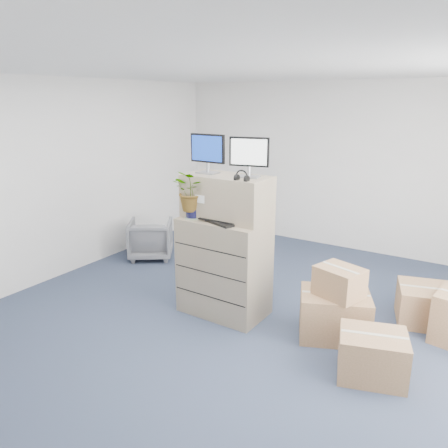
{
  "coord_description": "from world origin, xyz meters",
  "views": [
    {
      "loc": [
        2.23,
        -3.74,
        2.51
      ],
      "look_at": [
        -0.38,
        0.4,
        1.1
      ],
      "focal_mm": 35.0,
      "sensor_mm": 36.0,
      "label": 1
    }
  ],
  "objects_px": {
    "filing_cabinet_lower": "(224,267)",
    "monitor_right": "(249,155)",
    "water_bottle": "(232,207)",
    "office_chair": "(151,237)",
    "monitor_left": "(207,151)",
    "keyboard": "(219,221)",
    "potted_plant": "(193,196)"
  },
  "relations": [
    {
      "from": "filing_cabinet_lower",
      "to": "monitor_right",
      "type": "xyz_separation_m",
      "value": [
        0.28,
        0.07,
        1.33
      ]
    },
    {
      "from": "monitor_right",
      "to": "water_bottle",
      "type": "relative_size",
      "value": 1.45
    },
    {
      "from": "monitor_right",
      "to": "office_chair",
      "type": "relative_size",
      "value": 0.64
    },
    {
      "from": "monitor_left",
      "to": "keyboard",
      "type": "xyz_separation_m",
      "value": [
        0.27,
        -0.18,
        -0.74
      ]
    },
    {
      "from": "water_bottle",
      "to": "potted_plant",
      "type": "height_order",
      "value": "potted_plant"
    },
    {
      "from": "filing_cabinet_lower",
      "to": "potted_plant",
      "type": "relative_size",
      "value": 2.03
    },
    {
      "from": "filing_cabinet_lower",
      "to": "keyboard",
      "type": "height_order",
      "value": "keyboard"
    },
    {
      "from": "office_chair",
      "to": "monitor_left",
      "type": "bearing_deg",
      "value": 117.69
    },
    {
      "from": "filing_cabinet_lower",
      "to": "office_chair",
      "type": "height_order",
      "value": "filing_cabinet_lower"
    },
    {
      "from": "monitor_left",
      "to": "potted_plant",
      "type": "height_order",
      "value": "monitor_left"
    },
    {
      "from": "keyboard",
      "to": "potted_plant",
      "type": "bearing_deg",
      "value": -157.7
    },
    {
      "from": "filing_cabinet_lower",
      "to": "monitor_right",
      "type": "bearing_deg",
      "value": 15.37
    },
    {
      "from": "filing_cabinet_lower",
      "to": "office_chair",
      "type": "bearing_deg",
      "value": 155.76
    },
    {
      "from": "monitor_right",
      "to": "water_bottle",
      "type": "bearing_deg",
      "value": 177.12
    },
    {
      "from": "filing_cabinet_lower",
      "to": "office_chair",
      "type": "xyz_separation_m",
      "value": [
        -2.02,
        0.97,
        -0.24
      ]
    },
    {
      "from": "filing_cabinet_lower",
      "to": "water_bottle",
      "type": "relative_size",
      "value": 3.85
    },
    {
      "from": "monitor_left",
      "to": "water_bottle",
      "type": "xyz_separation_m",
      "value": [
        0.35,
        -0.02,
        -0.6
      ]
    },
    {
      "from": "monitor_right",
      "to": "office_chair",
      "type": "xyz_separation_m",
      "value": [
        -2.3,
        0.9,
        -1.57
      ]
    },
    {
      "from": "monitor_left",
      "to": "potted_plant",
      "type": "bearing_deg",
      "value": -108.19
    },
    {
      "from": "water_bottle",
      "to": "office_chair",
      "type": "distance_m",
      "value": 2.51
    },
    {
      "from": "keyboard",
      "to": "filing_cabinet_lower",
      "type": "bearing_deg",
      "value": 115.51
    },
    {
      "from": "filing_cabinet_lower",
      "to": "keyboard",
      "type": "relative_size",
      "value": 2.26
    },
    {
      "from": "potted_plant",
      "to": "office_chair",
      "type": "distance_m",
      "value": 2.3
    },
    {
      "from": "office_chair",
      "to": "monitor_right",
      "type": "bearing_deg",
      "value": 123.77
    },
    {
      "from": "monitor_right",
      "to": "water_bottle",
      "type": "distance_m",
      "value": 0.63
    },
    {
      "from": "keyboard",
      "to": "water_bottle",
      "type": "bearing_deg",
      "value": 85.45
    },
    {
      "from": "monitor_right",
      "to": "water_bottle",
      "type": "height_order",
      "value": "monitor_right"
    },
    {
      "from": "filing_cabinet_lower",
      "to": "water_bottle",
      "type": "height_order",
      "value": "water_bottle"
    },
    {
      "from": "monitor_right",
      "to": "keyboard",
      "type": "xyz_separation_m",
      "value": [
        -0.26,
        -0.2,
        -0.73
      ]
    },
    {
      "from": "water_bottle",
      "to": "potted_plant",
      "type": "distance_m",
      "value": 0.47
    },
    {
      "from": "potted_plant",
      "to": "water_bottle",
      "type": "bearing_deg",
      "value": 23.93
    },
    {
      "from": "monitor_left",
      "to": "water_bottle",
      "type": "bearing_deg",
      "value": -0.83
    }
  ]
}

